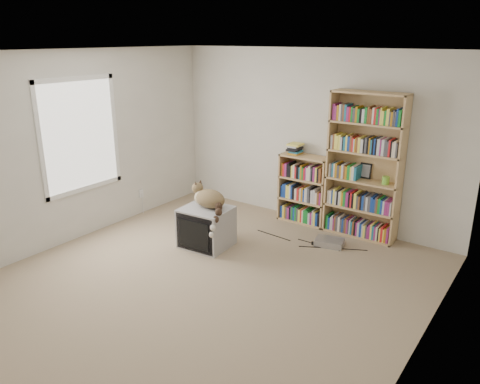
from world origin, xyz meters
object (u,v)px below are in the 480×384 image
Objects in this scene: bookcase_short at (305,191)px; dvd_player at (329,242)px; crt_tv at (207,227)px; bookcase_tall at (364,170)px; cat at (210,202)px.

dvd_player is at bearing -39.15° from bookcase_short.
crt_tv is at bearing -112.69° from bookcase_short.
dvd_player is (0.69, -0.56, -0.43)m from bookcase_short.
bookcase_tall is (1.51, 1.51, 0.67)m from crt_tv.
crt_tv is 1.77× the size of dvd_player.
cat is 1.68m from dvd_player.
crt_tv is 0.36m from cat.
crt_tv is 1.65m from bookcase_short.
cat is 0.63× the size of bookcase_short.
bookcase_tall reaches higher than cat.
crt_tv reaches higher than dvd_player.
bookcase_tall is 1.07m from dvd_player.
crt_tv is 0.64× the size of bookcase_short.
bookcase_short reaches higher than crt_tv.
bookcase_short is at bearing -179.82° from bookcase_tall.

